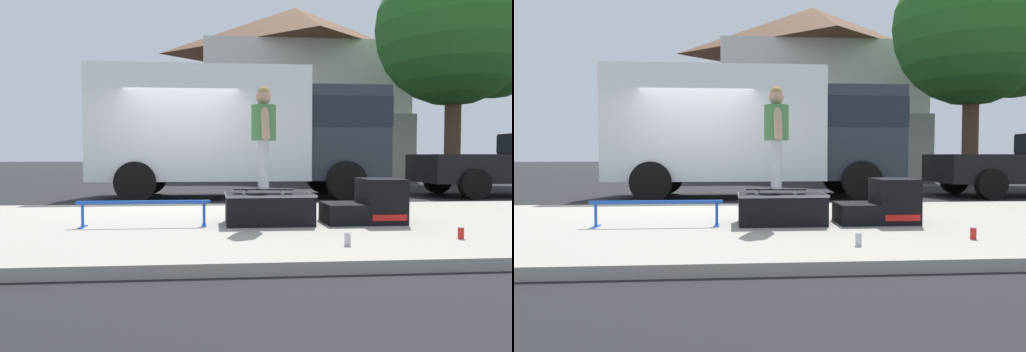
% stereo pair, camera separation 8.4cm
% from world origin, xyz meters
% --- Properties ---
extents(ground_plane, '(140.00, 140.00, 0.00)m').
position_xyz_m(ground_plane, '(0.00, 0.00, 0.00)').
color(ground_plane, black).
extents(sidewalk_slab, '(50.00, 5.00, 0.12)m').
position_xyz_m(sidewalk_slab, '(0.00, -3.00, 0.06)').
color(sidewalk_slab, '#A8A093').
rests_on(sidewalk_slab, ground).
extents(skate_box, '(1.16, 0.71, 0.41)m').
position_xyz_m(skate_box, '(1.42, -3.22, 0.34)').
color(skate_box, black).
rests_on(skate_box, sidewalk_slab).
extents(kicker_ramp, '(1.04, 0.68, 0.60)m').
position_xyz_m(kicker_ramp, '(2.79, -3.22, 0.37)').
color(kicker_ramp, black).
rests_on(kicker_ramp, sidewalk_slab).
extents(grind_rail, '(1.69, 0.28, 0.34)m').
position_xyz_m(grind_rail, '(-0.20, -3.31, 0.38)').
color(grind_rail, blue).
rests_on(grind_rail, sidewalk_slab).
extents(skateboard, '(0.80, 0.30, 0.07)m').
position_xyz_m(skateboard, '(1.34, -3.27, 0.58)').
color(skateboard, black).
rests_on(skateboard, skate_box).
extents(skater_kid, '(0.32, 0.69, 1.33)m').
position_xyz_m(skater_kid, '(1.34, -3.27, 1.38)').
color(skater_kid, silver).
rests_on(skater_kid, skateboard).
extents(soda_can, '(0.07, 0.07, 0.13)m').
position_xyz_m(soda_can, '(2.03, -4.80, 0.18)').
color(soda_can, silver).
rests_on(soda_can, sidewalk_slab).
extents(soda_can_b, '(0.07, 0.07, 0.13)m').
position_xyz_m(soda_can_b, '(3.38, -4.53, 0.18)').
color(soda_can_b, red).
rests_on(soda_can_b, sidewalk_slab).
extents(box_truck, '(6.91, 2.63, 3.05)m').
position_xyz_m(box_truck, '(1.36, 2.20, 1.70)').
color(box_truck, white).
rests_on(box_truck, ground).
extents(street_tree_main, '(6.07, 5.51, 8.32)m').
position_xyz_m(street_tree_main, '(9.54, 6.83, 5.40)').
color(street_tree_main, brown).
rests_on(street_tree_main, ground).
extents(house_behind, '(9.54, 8.23, 8.40)m').
position_xyz_m(house_behind, '(4.79, 14.15, 4.24)').
color(house_behind, silver).
rests_on(house_behind, ground).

